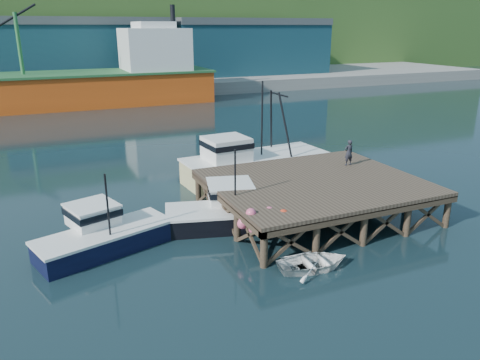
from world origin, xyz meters
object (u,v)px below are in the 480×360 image
boat_navy (102,233)px  dockworker (349,153)px  boat_black (233,210)px  dinghy (313,262)px  trawler (253,160)px

boat_navy → dockworker: boat_navy is taller
boat_black → dinghy: bearing=-62.9°
boat_black → dockworker: boat_black is taller
boat_navy → dockworker: bearing=-12.4°
trawler → dockworker: (4.25, -5.60, 1.50)m
boat_black → dinghy: size_ratio=2.33×
boat_navy → boat_black: boat_black is taller
boat_navy → dinghy: size_ratio=2.09×
boat_navy → boat_black: bearing=-16.0°
boat_black → trawler: bearing=71.7°
dinghy → dockworker: bearing=-37.8°
boat_black → dockworker: (8.73, 1.29, 2.11)m
dinghy → trawler: bearing=-7.1°
boat_navy → dinghy: 10.59m
boat_black → dinghy: 6.51m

